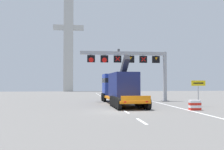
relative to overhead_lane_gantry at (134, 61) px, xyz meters
The scene contains 8 objects.
ground 13.25m from the overhead_lane_gantry, 107.80° to the right, with size 112.00×112.00×0.00m, color slate.
lane_markings 8.00m from the overhead_lane_gantry, 123.08° to the left, with size 0.20×47.49×0.01m.
edge_line_right 5.98m from the overhead_lane_gantry, 11.07° to the left, with size 0.20×63.00×0.01m, color silver.
overhead_lane_gantry is the anchor object (origin of this frame).
heavy_haul_truck_orange 5.38m from the overhead_lane_gantry, 127.55° to the right, with size 3.44×14.13×5.30m.
exit_sign_yellow 10.22m from the overhead_lane_gantry, 58.61° to the right, with size 1.51×0.15×2.70m.
crash_barrier_striped 12.94m from the overhead_lane_gantry, 74.98° to the right, with size 1.02×0.55×0.90m.
bridge_pylon_distant 46.42m from the overhead_lane_gantry, 103.62° to the left, with size 9.00×2.00×30.87m.
Camera 1 is at (-3.37, -21.85, 2.40)m, focal length 41.04 mm.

